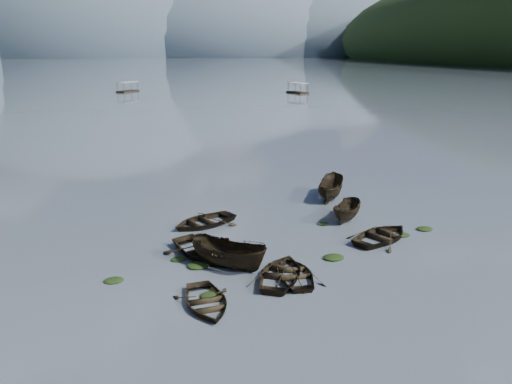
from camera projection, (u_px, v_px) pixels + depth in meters
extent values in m
plane|color=#4F5963|center=(318.00, 303.00, 22.96)|extent=(2400.00, 2400.00, 0.00)
ellipsoid|color=#475666|center=(97.00, 56.00, 848.93)|extent=(520.00, 520.00, 340.00)
ellipsoid|color=#475666|center=(213.00, 55.00, 894.99)|extent=(520.00, 520.00, 260.00)
ellipsoid|color=#475666|center=(308.00, 55.00, 936.44)|extent=(520.00, 520.00, 220.00)
imported|color=black|center=(206.00, 306.00, 22.75)|extent=(3.08, 4.09, 0.80)
imported|color=black|center=(282.00, 278.00, 25.54)|extent=(4.77, 5.26, 0.89)
imported|color=black|center=(229.00, 267.00, 26.83)|extent=(4.59, 4.56, 1.82)
imported|color=black|center=(295.00, 277.00, 25.61)|extent=(3.03, 4.03, 0.79)
imported|color=black|center=(382.00, 240.00, 30.65)|extent=(5.52, 4.99, 0.94)
imported|color=black|center=(347.00, 220.00, 34.25)|extent=(3.61, 3.89, 1.49)
imported|color=black|center=(204.00, 256.00, 28.25)|extent=(5.34, 6.02, 1.03)
imported|color=black|center=(204.00, 225.00, 33.20)|extent=(5.52, 4.94, 0.94)
imported|color=black|center=(330.00, 198.00, 39.27)|extent=(3.90, 4.94, 1.81)
ellipsoid|color=black|center=(198.00, 267.00, 26.84)|extent=(1.24, 1.01, 0.27)
ellipsoid|color=black|center=(209.00, 296.00, 23.63)|extent=(0.93, 0.75, 0.21)
ellipsoid|color=black|center=(334.00, 259.00, 27.87)|extent=(1.20, 0.96, 0.26)
ellipsoid|color=black|center=(322.00, 224.00, 33.34)|extent=(0.81, 0.68, 0.18)
ellipsoid|color=black|center=(402.00, 236.00, 31.29)|extent=(1.01, 0.80, 0.21)
ellipsoid|color=black|center=(114.00, 281.00, 25.16)|extent=(1.00, 0.81, 0.21)
ellipsoid|color=black|center=(178.00, 260.00, 27.69)|extent=(0.88, 0.73, 0.18)
ellipsoid|color=black|center=(424.00, 230.00, 32.33)|extent=(1.07, 0.85, 0.23)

